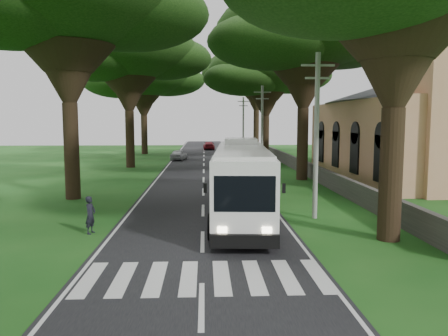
{
  "coord_description": "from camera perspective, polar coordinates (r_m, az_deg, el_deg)",
  "views": [
    {
      "loc": [
        0.1,
        -14.89,
        4.8
      ],
      "look_at": [
        1.16,
        8.82,
        2.2
      ],
      "focal_mm": 35.0,
      "sensor_mm": 36.0,
      "label": 1
    }
  ],
  "objects": [
    {
      "name": "tree_l_mida",
      "position": [
        28.94,
        -19.96,
        19.92
      ],
      "size": [
        14.07,
        14.07,
        14.94
      ],
      "color": "black",
      "rests_on": "ground"
    },
    {
      "name": "church",
      "position": [
        40.53,
        23.57,
        5.89
      ],
      "size": [
        14.0,
        24.0,
        11.6
      ],
      "color": "tan",
      "rests_on": "ground"
    },
    {
      "name": "crosswalk",
      "position": [
        13.75,
        -2.9,
        -14.19
      ],
      "size": [
        8.0,
        3.0,
        0.01
      ],
      "primitive_type": "cube",
      "color": "silver",
      "rests_on": "ground"
    },
    {
      "name": "tree_r_far",
      "position": [
        71.85,
        4.29,
        12.81
      ],
      "size": [
        16.01,
        16.01,
        16.52
      ],
      "color": "black",
      "rests_on": "ground"
    },
    {
      "name": "distant_car_c",
      "position": [
        71.68,
        -1.99,
        2.95
      ],
      "size": [
        1.91,
        4.46,
        1.28
      ],
      "primitive_type": "imported",
      "rotation": [
        0.0,
        0.0,
        3.17
      ],
      "color": "maroon",
      "rests_on": "road"
    },
    {
      "name": "distant_car_a",
      "position": [
        52.81,
        -5.91,
        1.74
      ],
      "size": [
        2.17,
        3.97,
        1.28
      ],
      "primitive_type": "imported",
      "rotation": [
        0.0,
        0.0,
        2.96
      ],
      "color": "#A9A9AD",
      "rests_on": "road"
    },
    {
      "name": "coach_bus",
      "position": [
        21.33,
        2.31,
        -1.6
      ],
      "size": [
        3.39,
        12.05,
        3.51
      ],
      "rotation": [
        0.0,
        0.0,
        -0.07
      ],
      "color": "silver",
      "rests_on": "ground"
    },
    {
      "name": "tree_l_midb",
      "position": [
        46.03,
        -12.43,
        14.61
      ],
      "size": [
        13.93,
        13.93,
        14.7
      ],
      "color": "black",
      "rests_on": "ground"
    },
    {
      "name": "pole_mid",
      "position": [
        41.25,
        5.0,
        5.37
      ],
      "size": [
        1.6,
        0.24,
        8.0
      ],
      "color": "gray",
      "rests_on": "ground"
    },
    {
      "name": "pedestrian",
      "position": [
        19.47,
        -17.05,
        -5.88
      ],
      "size": [
        0.53,
        0.67,
        1.61
      ],
      "primitive_type": "imported",
      "rotation": [
        0.0,
        0.0,
        1.3
      ],
      "color": "black",
      "rests_on": "ground"
    },
    {
      "name": "tree_r_midb",
      "position": [
        53.72,
        5.51,
        12.5
      ],
      "size": [
        13.74,
        13.74,
        13.71
      ],
      "color": "black",
      "rests_on": "ground"
    },
    {
      "name": "pole_near",
      "position": [
        21.58,
        11.98,
        4.47
      ],
      "size": [
        1.6,
        0.24,
        8.0
      ],
      "color": "gray",
      "rests_on": "ground"
    },
    {
      "name": "pole_far",
      "position": [
        61.13,
        2.53,
        5.67
      ],
      "size": [
        1.6,
        0.24,
        8.0
      ],
      "color": "gray",
      "rests_on": "ground"
    },
    {
      "name": "tree_l_far",
      "position": [
        63.77,
        -10.51,
        11.72
      ],
      "size": [
        14.48,
        14.48,
        14.16
      ],
      "color": "black",
      "rests_on": "ground"
    },
    {
      "name": "ground",
      "position": [
        15.64,
        -2.85,
        -11.63
      ],
      "size": [
        140.0,
        140.0,
        0.0
      ],
      "primitive_type": "plane",
      "color": "#184E16",
      "rests_on": "ground"
    },
    {
      "name": "tree_r_mida",
      "position": [
        36.42,
        10.49,
        16.99
      ],
      "size": [
        14.01,
        14.01,
        14.76
      ],
      "color": "black",
      "rests_on": "ground"
    },
    {
      "name": "property_wall",
      "position": [
        40.11,
        10.28,
        0.14
      ],
      "size": [
        0.35,
        50.0,
        1.2
      ],
      "primitive_type": "cube",
      "color": "#383533",
      "rests_on": "ground"
    },
    {
      "name": "road",
      "position": [
        40.17,
        -2.67,
        -0.6
      ],
      "size": [
        8.0,
        120.0,
        0.04
      ],
      "primitive_type": "cube",
      "color": "black",
      "rests_on": "ground"
    }
  ]
}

